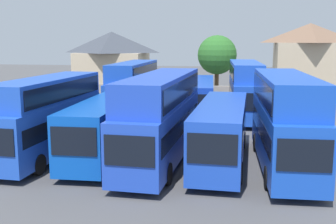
# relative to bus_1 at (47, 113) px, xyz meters

# --- Properties ---
(ground) EXTENTS (140.00, 140.00, 0.00)m
(ground) POSITION_rel_bus_1_xyz_m (6.72, 18.10, -2.67)
(ground) COLOR #4C4C4F
(depot_boundary_wall) EXTENTS (56.00, 0.50, 1.80)m
(depot_boundary_wall) POSITION_rel_bus_1_xyz_m (6.72, 24.24, -1.77)
(depot_boundary_wall) COLOR gray
(depot_boundary_wall) RESTS_ON ground
(bus_1) EXTENTS (3.10, 10.57, 4.73)m
(bus_1) POSITION_rel_bus_1_xyz_m (0.00, 0.00, 0.00)
(bus_1) COLOR blue
(bus_1) RESTS_ON ground
(bus_2) EXTENTS (2.79, 10.46, 3.41)m
(bus_2) POSITION_rel_bus_1_xyz_m (3.41, 0.30, -0.72)
(bus_2) COLOR blue
(bus_2) RESTS_ON ground
(bus_3) EXTENTS (3.20, 12.03, 4.99)m
(bus_3) POSITION_rel_bus_1_xyz_m (6.80, 0.01, 0.14)
(bus_3) COLOR blue
(bus_3) RESTS_ON ground
(bus_4) EXTENTS (2.97, 11.29, 3.39)m
(bus_4) POSITION_rel_bus_1_xyz_m (10.21, 0.35, -0.73)
(bus_4) COLOR blue
(bus_4) RESTS_ON ground
(bus_5) EXTENTS (2.92, 11.24, 5.07)m
(bus_5) POSITION_rel_bus_1_xyz_m (13.59, -0.07, 0.18)
(bus_5) COLOR blue
(bus_5) RESTS_ON ground
(bus_6) EXTENTS (2.61, 11.00, 4.91)m
(bus_6) POSITION_rel_bus_1_xyz_m (1.74, 14.23, 0.09)
(bus_6) COLOR blue
(bus_6) RESTS_ON ground
(bus_7) EXTENTS (2.89, 10.38, 3.51)m
(bus_7) POSITION_rel_bus_1_xyz_m (5.17, 14.01, -0.67)
(bus_7) COLOR blue
(bus_7) RESTS_ON ground
(bus_8) EXTENTS (3.11, 12.12, 3.34)m
(bus_8) POSITION_rel_bus_1_xyz_m (7.78, 14.33, -0.76)
(bus_8) COLOR blue
(bus_8) RESTS_ON ground
(bus_9) EXTENTS (2.91, 10.99, 5.00)m
(bus_9) POSITION_rel_bus_1_xyz_m (11.81, 14.43, 0.14)
(bus_9) COLOR blue
(bus_9) RESTS_ON ground
(house_terrace_left) EXTENTS (9.57, 7.67, 8.02)m
(house_terrace_left) POSITION_rel_bus_1_xyz_m (-5.95, 33.62, 1.43)
(house_terrace_left) COLOR #C6B293
(house_terrace_left) RESTS_ON ground
(house_terrace_centre) EXTENTS (8.77, 6.77, 8.98)m
(house_terrace_centre) POSITION_rel_bus_1_xyz_m (20.16, 32.76, 1.91)
(house_terrace_centre) COLOR #C6B293
(house_terrace_centre) RESTS_ON ground
(tree_left_of_lot) EXTENTS (4.56, 4.56, 7.46)m
(tree_left_of_lot) POSITION_rel_bus_1_xyz_m (8.80, 26.74, 2.48)
(tree_left_of_lot) COLOR brown
(tree_left_of_lot) RESTS_ON ground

